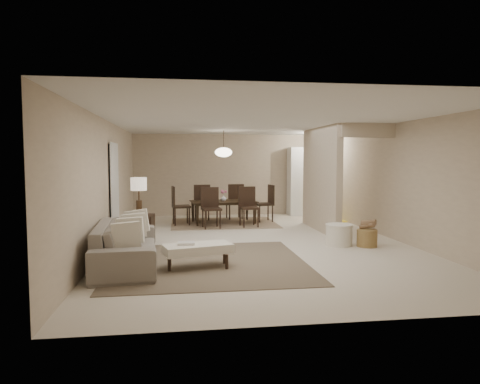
{
  "coord_description": "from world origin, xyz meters",
  "views": [
    {
      "loc": [
        -1.55,
        -8.73,
        1.73
      ],
      "look_at": [
        -0.34,
        0.09,
        1.05
      ],
      "focal_mm": 32.0,
      "sensor_mm": 36.0,
      "label": 1
    }
  ],
  "objects": [
    {
      "name": "partition",
      "position": [
        1.8,
        1.25,
        1.25
      ],
      "size": [
        0.15,
        2.5,
        2.5
      ],
      "primitive_type": "cube",
      "color": "#BBA68D",
      "rests_on": "floor"
    },
    {
      "name": "yellow_mat",
      "position": [
        2.68,
        2.69,
        0.01
      ],
      "size": [
        1.11,
        0.81,
        0.01
      ],
      "primitive_type": "cube",
      "rotation": [
        0.0,
        0.0,
        0.22
      ],
      "color": "yellow",
      "rests_on": "floor"
    },
    {
      "name": "left_wall",
      "position": [
        -3.0,
        0.0,
        1.25
      ],
      "size": [
        0.0,
        9.0,
        9.0
      ],
      "primitive_type": "plane",
      "rotation": [
        1.57,
        0.0,
        1.57
      ],
      "color": "#BBA68D",
      "rests_on": "floor"
    },
    {
      "name": "ottoman_bench",
      "position": [
        -1.3,
        -1.98,
        0.31
      ],
      "size": [
        1.16,
        0.75,
        0.38
      ],
      "rotation": [
        0.0,
        0.0,
        0.26
      ],
      "color": "white",
      "rests_on": "living_rug"
    },
    {
      "name": "round_pouf",
      "position": [
        1.59,
        -0.56,
        0.21
      ],
      "size": [
        0.54,
        0.54,
        0.42
      ],
      "primitive_type": "cylinder",
      "color": "white",
      "rests_on": "floor"
    },
    {
      "name": "floor",
      "position": [
        0.0,
        0.0,
        0.0
      ],
      "size": [
        9.0,
        9.0,
        0.0
      ],
      "primitive_type": "plane",
      "color": "beige",
      "rests_on": "ground"
    },
    {
      "name": "pendant_light",
      "position": [
        -0.42,
        2.71,
        1.92
      ],
      "size": [
        0.46,
        0.46,
        0.71
      ],
      "color": "#48321F",
      "rests_on": "ceiling"
    },
    {
      "name": "vase",
      "position": [
        -0.42,
        2.71,
        0.69
      ],
      "size": [
        0.15,
        0.15,
        0.16
      ],
      "primitive_type": "imported",
      "rotation": [
        0.0,
        0.0,
        -0.01
      ],
      "color": "white",
      "rests_on": "dining_table"
    },
    {
      "name": "doorway",
      "position": [
        -2.97,
        0.6,
        1.02
      ],
      "size": [
        0.04,
        0.9,
        2.04
      ],
      "primitive_type": "cube",
      "color": "black",
      "rests_on": "floor"
    },
    {
      "name": "dining_table",
      "position": [
        -0.42,
        2.71,
        0.3
      ],
      "size": [
        1.83,
        1.17,
        0.61
      ],
      "primitive_type": "imported",
      "rotation": [
        0.0,
        0.0,
        0.13
      ],
      "color": "black",
      "rests_on": "dining_rug"
    },
    {
      "name": "table_lamp",
      "position": [
        -2.4,
        0.04,
        1.17
      ],
      "size": [
        0.32,
        0.32,
        0.76
      ],
      "color": "#48321F",
      "rests_on": "side_table"
    },
    {
      "name": "dining_rug",
      "position": [
        -0.42,
        2.71,
        0.01
      ],
      "size": [
        2.8,
        2.1,
        0.01
      ],
      "primitive_type": "cube",
      "color": "#8E7458",
      "rests_on": "floor"
    },
    {
      "name": "flush_light",
      "position": [
        2.3,
        3.2,
        2.46
      ],
      "size": [
        0.44,
        0.44,
        0.05
      ],
      "primitive_type": "cylinder",
      "color": "white",
      "rests_on": "ceiling"
    },
    {
      "name": "wicker_basket",
      "position": [
        2.1,
        -0.76,
        0.17
      ],
      "size": [
        0.41,
        0.41,
        0.34
      ],
      "primitive_type": "cylinder",
      "rotation": [
        0.0,
        0.0,
        -0.02
      ],
      "color": "olive",
      "rests_on": "floor"
    },
    {
      "name": "living_rug",
      "position": [
        -1.1,
        -1.68,
        0.01
      ],
      "size": [
        3.2,
        3.2,
        0.01
      ],
      "primitive_type": "cube",
      "color": "brown",
      "rests_on": "floor"
    },
    {
      "name": "pantry_cabinet",
      "position": [
        2.35,
        4.15,
        1.05
      ],
      "size": [
        1.2,
        0.55,
        2.1
      ],
      "primitive_type": "cube",
      "color": "white",
      "rests_on": "floor"
    },
    {
      "name": "sofa",
      "position": [
        -2.45,
        -1.68,
        0.35
      ],
      "size": [
        2.45,
        1.1,
        0.7
      ],
      "primitive_type": "imported",
      "rotation": [
        0.0,
        0.0,
        1.64
      ],
      "color": "gray",
      "rests_on": "floor"
    },
    {
      "name": "dining_chairs",
      "position": [
        -0.42,
        2.71,
        0.51
      ],
      "size": [
        2.79,
        2.15,
        1.03
      ],
      "color": "black",
      "rests_on": "dining_rug"
    },
    {
      "name": "right_wall",
      "position": [
        3.0,
        0.0,
        1.25
      ],
      "size": [
        0.0,
        9.0,
        9.0
      ],
      "primitive_type": "plane",
      "rotation": [
        1.57,
        0.0,
        -1.57
      ],
      "color": "#BBA68D",
      "rests_on": "floor"
    },
    {
      "name": "back_wall",
      "position": [
        0.0,
        4.5,
        1.25
      ],
      "size": [
        6.0,
        0.0,
        6.0
      ],
      "primitive_type": "plane",
      "rotation": [
        1.57,
        0.0,
        0.0
      ],
      "color": "#BBA68D",
      "rests_on": "floor"
    },
    {
      "name": "ceiling",
      "position": [
        0.0,
        0.0,
        2.5
      ],
      "size": [
        9.0,
        9.0,
        0.0
      ],
      "primitive_type": "plane",
      "rotation": [
        3.14,
        0.0,
        0.0
      ],
      "color": "white",
      "rests_on": "back_wall"
    },
    {
      "name": "side_table",
      "position": [
        -2.4,
        0.04,
        0.3
      ],
      "size": [
        0.6,
        0.6,
        0.61
      ],
      "primitive_type": "cube",
      "rotation": [
        0.0,
        0.0,
        -0.08
      ],
      "color": "black",
      "rests_on": "floor"
    }
  ]
}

